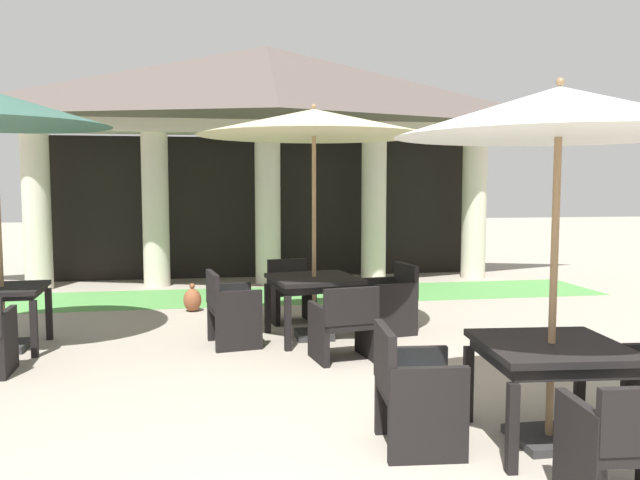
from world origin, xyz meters
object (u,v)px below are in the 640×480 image
at_px(patio_umbrella_mid_right, 314,124).
at_px(patio_chair_near_foreground_south, 627,446).
at_px(patio_table_mid_right, 314,285).
at_px(patio_table_near_foreground, 551,356).
at_px(patio_chair_near_foreground_west, 414,391).
at_px(patio_chair_mid_right_south, 344,324).
at_px(patio_chair_mid_right_west, 231,309).
at_px(patio_chair_mid_right_east, 391,300).
at_px(terracotta_urn, 192,300).
at_px(patio_chair_mid_right_north, 291,292).
at_px(patio_umbrella_near_foreground, 559,115).
at_px(patio_table_mid_left, 2,295).

bearing_deg(patio_umbrella_mid_right, patio_chair_near_foreground_south, -75.78).
height_order(patio_chair_near_foreground_south, patio_table_mid_right, patio_chair_near_foreground_south).
height_order(patio_table_near_foreground, patio_chair_near_foreground_west, patio_chair_near_foreground_west).
bearing_deg(patio_chair_mid_right_south, patio_chair_near_foreground_south, -83.63).
height_order(patio_chair_mid_right_west, patio_chair_mid_right_east, patio_chair_mid_right_west).
bearing_deg(patio_table_mid_right, patio_umbrella_mid_right, -91.79).
distance_m(patio_table_mid_right, terracotta_urn, 2.48).
relative_size(patio_chair_mid_right_south, terracotta_urn, 1.94).
bearing_deg(patio_chair_near_foreground_west, patio_chair_mid_right_south, -174.24).
height_order(patio_umbrella_mid_right, patio_chair_mid_right_north, patio_umbrella_mid_right).
height_order(patio_table_near_foreground, patio_umbrella_mid_right, patio_umbrella_mid_right).
distance_m(patio_umbrella_near_foreground, terracotta_urn, 6.33).
xyz_separation_m(patio_table_near_foreground, patio_chair_mid_right_north, (-1.36, 4.39, -0.23)).
height_order(patio_table_mid_left, patio_chair_mid_right_west, patio_chair_mid_right_west).
bearing_deg(patio_chair_mid_right_west, patio_table_mid_right, 90.00).
height_order(patio_table_mid_right, terracotta_urn, patio_table_mid_right).
bearing_deg(patio_chair_mid_right_west, patio_chair_mid_right_north, 134.90).
distance_m(patio_chair_near_foreground_west, patio_table_mid_right, 3.31).
distance_m(patio_table_near_foreground, patio_table_mid_left, 5.85).
xyz_separation_m(patio_chair_mid_right_north, patio_chair_mid_right_south, (0.33, -2.01, -0.02)).
bearing_deg(patio_chair_mid_right_south, patio_umbrella_near_foreground, -75.87).
xyz_separation_m(patio_chair_near_foreground_west, patio_umbrella_mid_right, (-0.20, 3.30, 2.17)).
height_order(patio_umbrella_near_foreground, patio_chair_near_foreground_west, patio_umbrella_near_foreground).
xyz_separation_m(patio_chair_near_foreground_west, patio_chair_near_foreground_south, (0.91, -1.08, -0.02)).
relative_size(patio_umbrella_mid_right, patio_chair_mid_right_east, 3.26).
xyz_separation_m(patio_table_mid_left, patio_table_mid_right, (3.55, -0.04, 0.03)).
height_order(patio_umbrella_near_foreground, patio_chair_near_foreground_south, patio_umbrella_near_foreground).
distance_m(patio_table_mid_right, patio_chair_mid_right_east, 1.05).
bearing_deg(patio_umbrella_near_foreground, patio_chair_mid_right_west, 124.35).
relative_size(patio_chair_near_foreground_south, patio_chair_mid_right_north, 0.96).
relative_size(patio_chair_near_foreground_south, patio_chair_mid_right_west, 0.93).
bearing_deg(patio_chair_mid_right_south, patio_chair_mid_right_north, 90.00).
relative_size(patio_umbrella_near_foreground, patio_umbrella_mid_right, 0.93).
bearing_deg(patio_chair_mid_right_south, patio_chair_mid_right_west, 134.99).
distance_m(patio_chair_near_foreground_south, terracotta_urn, 6.81).
xyz_separation_m(patio_chair_mid_right_west, patio_chair_mid_right_north, (0.84, 1.17, -0.02)).
relative_size(patio_chair_near_foreground_south, patio_chair_mid_right_south, 0.99).
bearing_deg(patio_table_near_foreground, patio_chair_mid_right_south, 113.41).
bearing_deg(patio_umbrella_mid_right, patio_table_near_foreground, -70.57).
bearing_deg(patio_table_mid_right, terracotta_urn, 128.49).
relative_size(patio_table_mid_right, patio_chair_mid_right_south, 1.41).
relative_size(patio_table_mid_right, terracotta_urn, 2.74).
xyz_separation_m(patio_table_mid_left, terracotta_urn, (2.03, 1.87, -0.45)).
distance_m(patio_chair_mid_right_east, terracotta_urn, 3.07).
bearing_deg(patio_umbrella_mid_right, patio_table_mid_left, 179.41).
relative_size(patio_chair_mid_right_west, patio_chair_mid_right_east, 1.00).
height_order(patio_chair_near_foreground_south, patio_umbrella_mid_right, patio_umbrella_mid_right).
distance_m(patio_chair_near_foreground_west, patio_chair_mid_right_west, 3.36).
relative_size(patio_chair_near_foreground_west, patio_chair_near_foreground_south, 1.09).
relative_size(patio_chair_near_foreground_west, terracotta_urn, 2.09).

